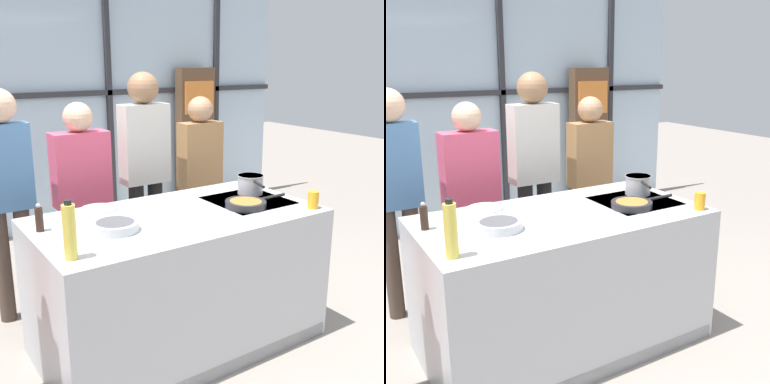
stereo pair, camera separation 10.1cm
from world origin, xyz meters
TOP-DOWN VIEW (x-y plane):
  - ground_plane at (0.00, 0.00)m, footprint 18.00×18.00m
  - back_window_wall at (0.00, 2.78)m, footprint 6.40×0.10m
  - bookshelf at (1.88, 2.60)m, footprint 0.50×0.19m
  - demo_island at (0.00, -0.00)m, footprint 1.86×0.98m
  - spectator_far_left at (-0.84, 0.97)m, footprint 0.36×0.24m
  - spectator_center_left at (-0.28, 0.97)m, footprint 0.44×0.22m
  - spectator_center_right at (0.28, 0.97)m, footprint 0.40×0.25m
  - spectator_far_right at (0.84, 0.97)m, footprint 0.39×0.22m
  - frying_pan at (0.47, -0.12)m, footprint 0.50×0.28m
  - saucepan at (0.72, 0.12)m, footprint 0.20×0.35m
  - white_plate at (-0.39, 0.37)m, footprint 0.24×0.24m
  - mixing_bowl at (-0.47, -0.06)m, footprint 0.28×0.28m
  - oil_bottle at (-0.83, -0.32)m, footprint 0.07×0.07m
  - pepper_grinder at (-0.84, 0.17)m, footprint 0.05×0.05m
  - juice_glass_near at (0.83, -0.39)m, footprint 0.07×0.07m

SIDE VIEW (x-z plane):
  - ground_plane at x=0.00m, z-range 0.00..0.00m
  - demo_island at x=0.00m, z-range 0.00..0.94m
  - spectator_center_left at x=-0.28m, z-range 0.10..1.71m
  - bookshelf at x=1.88m, z-range 0.00..1.82m
  - spectator_far_right at x=0.84m, z-range 0.12..1.72m
  - white_plate at x=-0.39m, z-range 0.94..0.95m
  - frying_pan at x=0.47m, z-range 0.94..0.98m
  - mixing_bowl at x=-0.47m, z-range 0.94..0.99m
  - juice_glass_near at x=0.83m, z-range 0.94..1.05m
  - saucepan at x=0.72m, z-range 0.94..1.08m
  - pepper_grinder at x=-0.84m, z-range 0.93..1.10m
  - spectator_far_left at x=-0.84m, z-range 0.16..1.88m
  - spectator_center_right at x=0.28m, z-range 0.16..1.97m
  - oil_bottle at x=-0.83m, z-range 0.93..1.24m
  - back_window_wall at x=0.00m, z-range 0.00..2.80m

